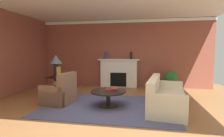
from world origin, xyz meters
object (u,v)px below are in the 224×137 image
(coffee_table, at_px, (108,95))
(vase_on_side_table, at_px, (59,72))
(armchair_near_window, at_px, (60,94))
(potted_plant, at_px, (170,79))
(fireplace, at_px, (119,74))
(vase_mantel_right, at_px, (131,55))
(vase_mantel_left, at_px, (106,55))
(side_table, at_px, (57,85))
(table_lamp, at_px, (56,62))
(vase_tall_corner, at_px, (155,82))
(sofa, at_px, (165,98))

(coffee_table, height_order, vase_on_side_table, vase_on_side_table)
(vase_on_side_table, bearing_deg, armchair_near_window, -61.84)
(potted_plant, bearing_deg, fireplace, 167.22)
(vase_mantel_right, bearing_deg, vase_mantel_left, 180.00)
(side_table, relative_size, vase_mantel_right, 2.20)
(armchair_near_window, xyz_separation_m, table_lamp, (-0.53, 0.83, 0.92))
(armchair_near_window, distance_m, vase_tall_corner, 3.89)
(coffee_table, relative_size, side_table, 1.43)
(sofa, relative_size, vase_mantel_right, 6.91)
(armchair_near_window, relative_size, vase_tall_corner, 1.44)
(armchair_near_window, height_order, coffee_table, armchair_near_window)
(sofa, relative_size, vase_tall_corner, 3.34)
(coffee_table, bearing_deg, fireplace, 92.07)
(vase_on_side_table, height_order, vase_mantel_right, vase_mantel_right)
(sofa, xyz_separation_m, vase_on_side_table, (-3.43, 0.61, 0.58))
(armchair_near_window, relative_size, coffee_table, 0.95)
(sofa, bearing_deg, vase_tall_corner, 93.24)
(side_table, bearing_deg, table_lamp, 0.00)
(fireplace, xyz_separation_m, coffee_table, (0.10, -2.86, -0.25))
(vase_mantel_right, relative_size, potted_plant, 0.38)
(side_table, bearing_deg, potted_plant, 21.29)
(coffee_table, bearing_deg, vase_mantel_right, 80.96)
(coffee_table, height_order, vase_mantel_left, vase_mantel_left)
(vase_mantel_left, bearing_deg, side_table, -123.92)
(table_lamp, relative_size, vase_on_side_table, 2.11)
(fireplace, relative_size, vase_on_side_table, 5.07)
(armchair_near_window, height_order, vase_on_side_table, vase_on_side_table)
(vase_mantel_right, distance_m, potted_plant, 1.88)
(vase_mantel_left, bearing_deg, vase_on_side_table, -119.42)
(vase_on_side_table, relative_size, vase_mantel_left, 1.08)
(fireplace, relative_size, sofa, 0.82)
(table_lamp, bearing_deg, vase_mantel_left, 56.08)
(vase_on_side_table, bearing_deg, vase_mantel_left, 60.58)
(side_table, distance_m, table_lamp, 0.82)
(sofa, height_order, armchair_near_window, armchair_near_window)
(sofa, relative_size, table_lamp, 2.94)
(armchair_near_window, bearing_deg, potted_plant, 34.44)
(armchair_near_window, height_order, table_lamp, table_lamp)
(vase_on_side_table, bearing_deg, coffee_table, -20.08)
(armchair_near_window, xyz_separation_m, vase_on_side_table, (-0.38, 0.71, 0.57))
(vase_tall_corner, xyz_separation_m, vase_mantel_right, (-0.99, 0.25, 1.08))
(sofa, bearing_deg, vase_mantel_left, 129.15)
(sofa, height_order, table_lamp, table_lamp)
(side_table, height_order, potted_plant, potted_plant)
(armchair_near_window, distance_m, table_lamp, 1.35)
(vase_mantel_left, relative_size, potted_plant, 0.39)
(fireplace, xyz_separation_m, sofa, (1.68, -2.79, -0.29))
(armchair_near_window, relative_size, vase_on_side_table, 2.68)
(side_table, distance_m, vase_tall_corner, 3.86)
(fireplace, bearing_deg, vase_tall_corner, -11.03)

